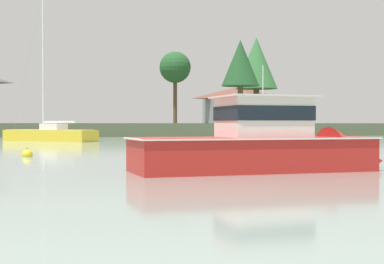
% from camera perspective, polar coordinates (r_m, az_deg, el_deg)
% --- Properties ---
extents(far_shore_bank, '(211.31, 45.19, 1.68)m').
position_cam_1_polar(far_shore_bank, '(94.63, -5.16, 0.33)').
color(far_shore_bank, '#4C563D').
rests_on(far_shore_bank, ground).
extents(cruiser_red, '(9.33, 3.52, 4.50)m').
position_cam_1_polar(cruiser_red, '(19.95, 8.25, -2.17)').
color(cruiser_red, '#B2231E').
rests_on(cruiser_red, ground).
extents(sailboat_yellow, '(8.69, 7.96, 14.69)m').
position_cam_1_polar(sailboat_yellow, '(55.47, -13.65, -0.55)').
color(sailboat_yellow, gold).
rests_on(sailboat_yellow, ground).
extents(dinghy_orange, '(2.67, 1.49, 0.38)m').
position_cam_1_polar(dinghy_orange, '(39.64, 4.43, -1.35)').
color(dinghy_orange, orange).
rests_on(dinghy_orange, ground).
extents(mooring_buoy_yellow, '(0.51, 0.51, 0.56)m').
position_cam_1_polar(mooring_buoy_yellow, '(29.51, -15.71, -2.12)').
color(mooring_buoy_yellow, yellow).
rests_on(mooring_buoy_yellow, ground).
extents(shore_tree_right_mid, '(4.94, 4.94, 10.92)m').
position_cam_1_polar(shore_tree_right_mid, '(77.35, 4.72, 6.64)').
color(shore_tree_right_mid, brown).
rests_on(shore_tree_right_mid, far_shore_bank).
extents(shore_tree_center_right, '(6.32, 6.32, 12.90)m').
position_cam_1_polar(shore_tree_center_right, '(88.88, 6.27, 6.62)').
color(shore_tree_center_right, brown).
rests_on(shore_tree_center_right, far_shore_bank).
extents(shore_tree_right, '(4.94, 4.94, 11.30)m').
position_cam_1_polar(shore_tree_right, '(92.71, -1.65, 6.24)').
color(shore_tree_right, brown).
rests_on(shore_tree_right, far_shore_bank).
extents(cottage_eastern, '(12.24, 8.56, 6.35)m').
position_cam_1_polar(cottage_eastern, '(100.54, 4.71, 2.71)').
color(cottage_eastern, gray).
rests_on(cottage_eastern, far_shore_bank).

